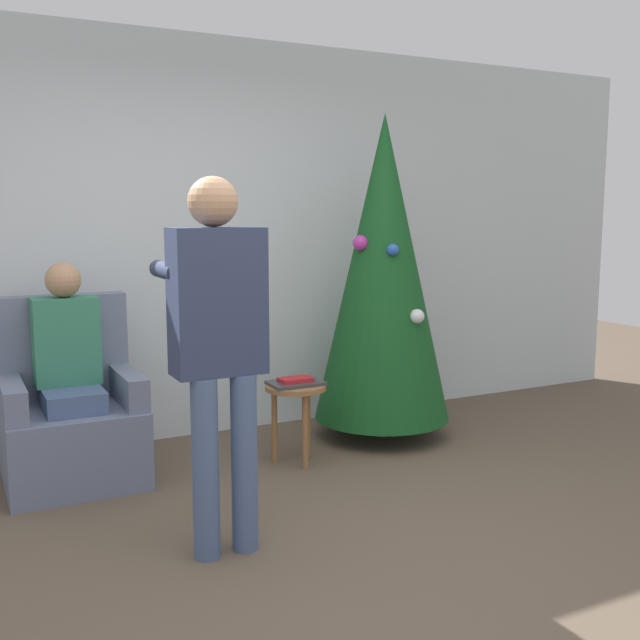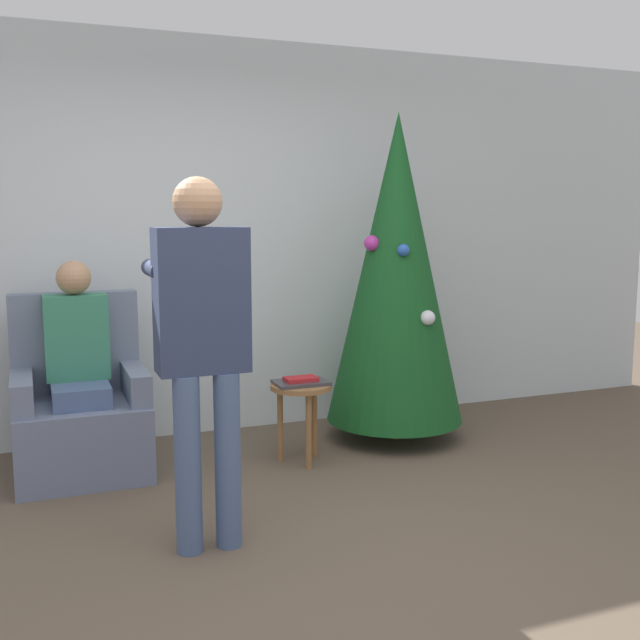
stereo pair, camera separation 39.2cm
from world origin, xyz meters
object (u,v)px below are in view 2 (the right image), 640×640
Objects in this scene: armchair at (81,414)px; person_standing at (202,329)px; person_seated at (78,359)px; side_stool at (301,398)px; christmas_tree at (396,269)px.

armchair is 0.62× the size of person_standing.
person_seated is at bearing -90.00° from armchair.
person_standing is at bearing -68.81° from person_seated.
armchair is 1.32m from side_stool.
person_seated is at bearing 178.69° from christmas_tree.
person_seated is (-2.04, 0.05, -0.47)m from christmas_tree.
side_stool is at bearing -162.26° from christmas_tree.
person_seated is 1.34m from side_stool.
side_stool is at bearing -14.41° from armchair.
armchair is (-2.04, 0.08, -0.81)m from christmas_tree.
armchair is at bearing 110.65° from person_standing.
person_standing is at bearing -143.47° from christmas_tree.
christmas_tree reaches higher than armchair.
person_standing is 3.43× the size of side_stool.
person_standing is (0.47, -1.21, 0.33)m from person_seated.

